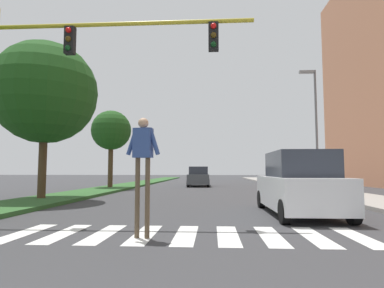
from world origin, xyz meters
TOP-DOWN VIEW (x-y plane):
  - ground_plane at (0.00, 30.00)m, footprint 140.00×140.00m
  - crosswalk at (0.00, 8.07)m, footprint 7.65×2.20m
  - median_strip at (-6.81, 28.00)m, footprint 2.78×64.00m
  - tree_mid at (-7.15, 15.25)m, footprint 4.73×4.73m
  - tree_far at (-7.05, 24.75)m, footprint 2.98×2.98m
  - sidewalk_right at (7.51, 28.00)m, footprint 3.00×64.00m
  - traffic_light_gantry at (-3.58, 9.74)m, footprint 7.56×0.30m
  - street_lamp_right at (6.92, 21.14)m, footprint 1.02×0.24m
  - pedestrian_performer at (-0.87, 7.69)m, footprint 0.75×0.29m
  - suv_crossing at (3.29, 11.41)m, footprint 2.00×4.62m
  - sedan_midblock at (-0.62, 29.45)m, footprint 1.94×4.58m

SIDE VIEW (x-z plane):
  - ground_plane at x=0.00m, z-range 0.00..0.00m
  - crosswalk at x=0.00m, z-range 0.00..0.01m
  - median_strip at x=-6.81m, z-range 0.00..0.15m
  - sidewalk_right at x=7.51m, z-range 0.00..0.15m
  - sedan_midblock at x=-0.62m, z-range -0.06..1.66m
  - suv_crossing at x=3.29m, z-range -0.05..1.92m
  - pedestrian_performer at x=-0.87m, z-range 0.42..2.91m
  - traffic_light_gantry at x=-3.58m, z-range 1.31..7.31m
  - tree_far at x=-7.05m, z-range 1.50..7.27m
  - street_lamp_right at x=6.92m, z-range 0.84..8.34m
  - tree_mid at x=-7.15m, z-range 1.38..8.59m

